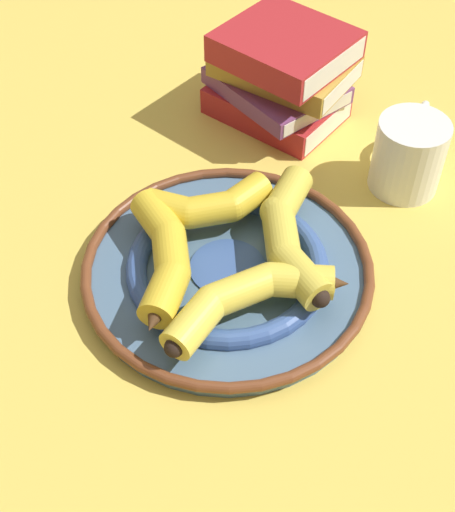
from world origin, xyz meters
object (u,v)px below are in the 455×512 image
banana_a (249,296)px  book_stack (282,75)px  banana_d (289,232)px  banana_b (165,257)px  decorative_bowl (227,268)px  banana_c (206,206)px  coffee_mug (409,153)px

banana_a → book_stack: 0.37m
banana_d → banana_b: bearing=-77.6°
book_stack → decorative_bowl: bearing=-60.8°
banana_b → banana_c: size_ratio=1.15×
coffee_mug → book_stack: bearing=69.1°
banana_a → banana_c: 0.14m
banana_c → book_stack: (-0.21, -0.14, 0.02)m
banana_b → banana_d: (-0.13, 0.04, -0.00)m
banana_a → banana_c: (-0.04, -0.14, 0.00)m
decorative_bowl → banana_a: 0.08m
banana_a → banana_b: size_ratio=1.16×
banana_c → coffee_mug: bearing=7.7°
decorative_bowl → banana_a: (0.02, 0.07, 0.03)m
banana_c → book_stack: bearing=54.4°
banana_b → banana_c: 0.09m
banana_a → banana_c: size_ratio=1.33×
decorative_bowl → banana_d: (-0.07, 0.02, 0.03)m
banana_a → book_stack: (-0.25, -0.28, 0.02)m
banana_d → book_stack: (-0.16, -0.23, 0.02)m
banana_d → coffee_mug: coffee_mug is taller
decorative_bowl → banana_c: (-0.02, -0.07, 0.03)m
coffee_mug → banana_a: bearing=160.5°
banana_c → banana_d: size_ratio=0.84×
banana_a → banana_d: size_ratio=1.12×
banana_a → banana_b: 0.10m
coffee_mug → decorative_bowl: bearing=147.6°
decorative_bowl → banana_a: bearing=73.6°
decorative_bowl → book_stack: bearing=-138.0°
banana_a → banana_d: bearing=-143.4°
banana_c → book_stack: 0.26m
decorative_bowl → coffee_mug: coffee_mug is taller
banana_d → book_stack: 0.28m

